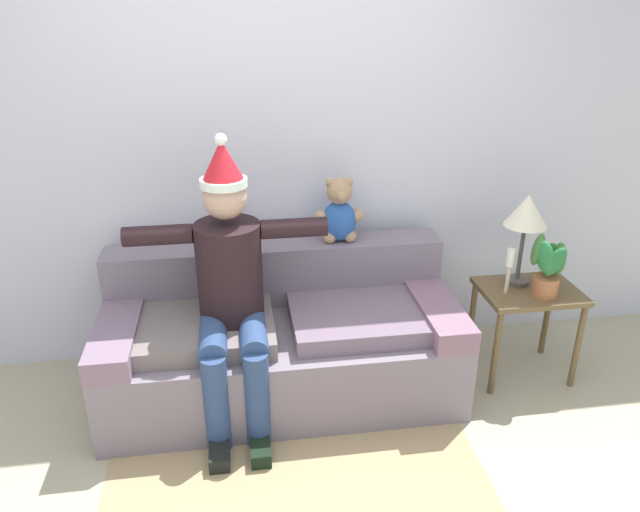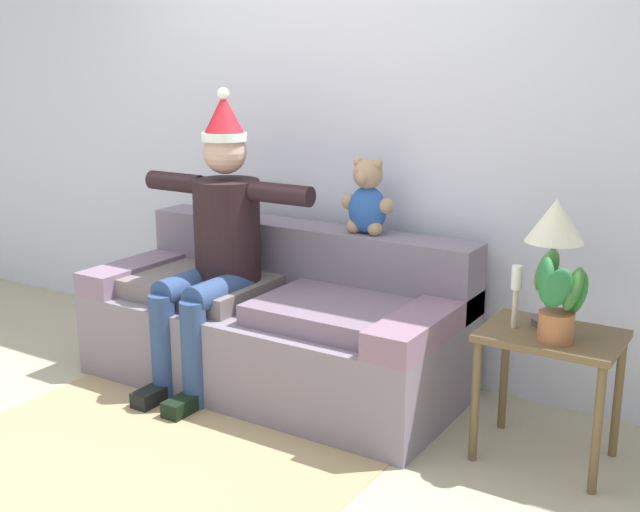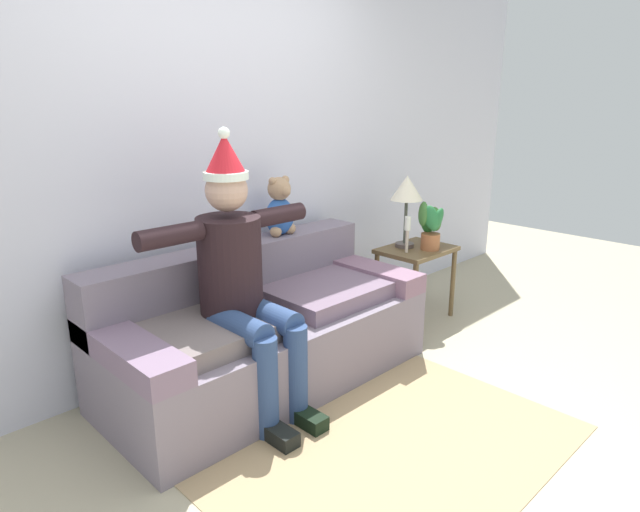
# 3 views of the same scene
# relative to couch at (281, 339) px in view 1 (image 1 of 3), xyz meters

# --- Properties ---
(back_wall) EXTENTS (7.00, 0.10, 2.70)m
(back_wall) POSITION_rel_couch_xyz_m (0.00, 0.52, 1.03)
(back_wall) COLOR silver
(back_wall) RESTS_ON ground_plane
(couch) EXTENTS (1.94, 0.87, 0.79)m
(couch) POSITION_rel_couch_xyz_m (0.00, 0.00, 0.00)
(couch) COLOR slate
(couch) RESTS_ON ground_plane
(person_seated) EXTENTS (1.02, 0.77, 1.51)m
(person_seated) POSITION_rel_couch_xyz_m (-0.26, -0.16, 0.45)
(person_seated) COLOR black
(person_seated) RESTS_ON ground_plane
(teddy_bear) EXTENTS (0.29, 0.17, 0.38)m
(teddy_bear) POSITION_rel_couch_xyz_m (0.37, 0.26, 0.64)
(teddy_bear) COLOR #2855A7
(teddy_bear) RESTS_ON couch
(side_table) EXTENTS (0.55, 0.42, 0.56)m
(side_table) POSITION_rel_couch_xyz_m (1.43, -0.07, 0.15)
(side_table) COLOR brown
(side_table) RESTS_ON ground_plane
(table_lamp) EXTENTS (0.24, 0.24, 0.54)m
(table_lamp) POSITION_rel_couch_xyz_m (1.38, 0.01, 0.67)
(table_lamp) COLOR #524642
(table_lamp) RESTS_ON side_table
(potted_plant) EXTENTS (0.25, 0.25, 0.38)m
(potted_plant) POSITION_rel_couch_xyz_m (1.46, -0.15, 0.43)
(potted_plant) COLOR #A36039
(potted_plant) RESTS_ON side_table
(candle_tall) EXTENTS (0.04, 0.04, 0.27)m
(candle_tall) POSITION_rel_couch_xyz_m (1.27, -0.09, 0.42)
(candle_tall) COLOR beige
(candle_tall) RESTS_ON side_table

